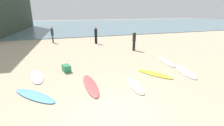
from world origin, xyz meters
name	(u,v)px	position (x,y,z in m)	size (l,w,h in m)	color
ground_plane	(112,114)	(0.00, 0.00, 0.00)	(120.00, 120.00, 0.00)	tan
ocean_water	(62,25)	(0.00, 36.43, 0.04)	(120.00, 40.00, 0.08)	slate
surfboard_0	(166,61)	(5.18, 4.27, 0.03)	(0.55, 2.38, 0.06)	silver
surfboard_1	(185,71)	(5.01, 2.33, 0.03)	(0.59, 2.23, 0.06)	white
surfboard_2	(135,85)	(1.63, 1.68, 0.04)	(0.53, 1.93, 0.08)	silver
surfboard_3	(35,96)	(-2.51, 2.04, 0.04)	(0.53, 2.20, 0.07)	#5297D6
surfboard_4	(91,85)	(-0.25, 2.27, 0.04)	(0.52, 2.43, 0.09)	#E05251
surfboard_5	(155,74)	(3.23, 2.55, 0.03)	(0.53, 1.99, 0.07)	yellow
surfboard_6	(37,77)	(-2.61, 4.12, 0.04)	(0.57, 2.03, 0.08)	white
beachgoer_near	(96,34)	(2.32, 11.88, 0.95)	(0.36, 0.36, 1.70)	black
beachgoer_mid	(52,34)	(-1.84, 13.79, 0.92)	(0.28, 0.34, 1.65)	#1E3342
beachgoer_far	(134,40)	(4.63, 7.91, 0.92)	(0.39, 0.39, 1.66)	black
beach_cooler	(66,68)	(-1.12, 4.51, 0.18)	(0.59, 0.36, 0.37)	#287F51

